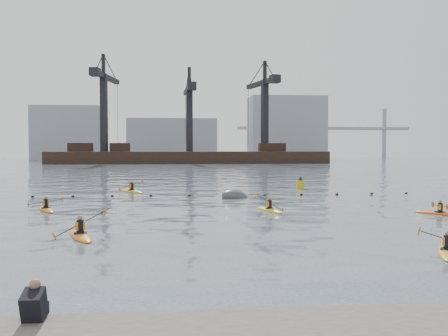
{
  "coord_description": "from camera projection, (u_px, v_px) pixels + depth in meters",
  "views": [
    {
      "loc": [
        -2.79,
        -14.82,
        3.7
      ],
      "look_at": [
        -0.64,
        7.72,
        2.8
      ],
      "focal_mm": 38.0,
      "sensor_mm": 36.0,
      "label": 1
    }
  ],
  "objects": [
    {
      "name": "ground",
      "position": [
        267.0,
        265.0,
        15.15
      ],
      "size": [
        400.0,
        400.0,
        0.0
      ],
      "primitive_type": "plane",
      "color": "#343F4C",
      "rests_on": "ground"
    },
    {
      "name": "float_line",
      "position": [
        208.0,
        195.0,
        37.52
      ],
      "size": [
        33.24,
        0.73,
        0.24
      ],
      "color": "black",
      "rests_on": "ground"
    },
    {
      "name": "barge_pier",
      "position": [
        189.0,
        156.0,
        124.47
      ],
      "size": [
        72.0,
        19.3,
        29.5
      ],
      "color": "black",
      "rests_on": "ground"
    },
    {
      "name": "skyline",
      "position": [
        193.0,
        133.0,
        164.47
      ],
      "size": [
        141.0,
        28.0,
        22.0
      ],
      "color": "gray",
      "rests_on": "ground"
    },
    {
      "name": "kayaker_0",
      "position": [
        80.0,
        235.0,
        19.9
      ],
      "size": [
        2.16,
        3.28,
        1.29
      ],
      "rotation": [
        0.0,
        0.0,
        0.4
      ],
      "color": "orange",
      "rests_on": "ground"
    },
    {
      "name": "kayaker_1",
      "position": [
        447.0,
        251.0,
        16.75
      ],
      "size": [
        1.92,
        2.85,
        1.02
      ],
      "rotation": [
        0.0,
        0.0,
        -0.5
      ],
      "color": "gold",
      "rests_on": "ground"
    },
    {
      "name": "kayaker_2",
      "position": [
        46.0,
        209.0,
        28.54
      ],
      "size": [
        2.0,
        3.03,
        0.99
      ],
      "rotation": [
        0.0,
        0.0,
        0.49
      ],
      "color": "#C56B12",
      "rests_on": "ground"
    },
    {
      "name": "kayaker_3",
      "position": [
        270.0,
        209.0,
        28.37
      ],
      "size": [
        1.99,
        2.93,
        1.25
      ],
      "rotation": [
        0.0,
        0.0,
        0.31
      ],
      "color": "yellow",
      "rests_on": "ground"
    },
    {
      "name": "kayaker_4",
      "position": [
        440.0,
        213.0,
        26.76
      ],
      "size": [
        2.22,
        2.7,
        0.94
      ],
      "rotation": [
        0.0,
        0.0,
        3.78
      ],
      "color": "#D75114",
      "rests_on": "ground"
    },
    {
      "name": "kayaker_5",
      "position": [
        132.0,
        191.0,
        40.74
      ],
      "size": [
        2.55,
        3.32,
        1.23
      ],
      "rotation": [
        0.0,
        0.0,
        0.59
      ],
      "color": "gold",
      "rests_on": "ground"
    },
    {
      "name": "mooring_buoy",
      "position": [
        235.0,
        198.0,
        36.13
      ],
      "size": [
        2.96,
        2.55,
        1.67
      ],
      "primitive_type": "ellipsoid",
      "rotation": [
        0.0,
        0.21,
        0.54
      ],
      "color": "#3A3D3F",
      "rests_on": "ground"
    },
    {
      "name": "nav_buoy",
      "position": [
        300.0,
        185.0,
        43.95
      ],
      "size": [
        0.74,
        0.74,
        1.35
      ],
      "color": "orange",
      "rests_on": "ground"
    }
  ]
}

